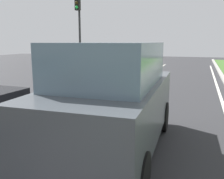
% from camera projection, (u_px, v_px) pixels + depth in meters
% --- Properties ---
extents(ground_plane, '(60.00, 60.00, 0.00)m').
position_uv_depth(ground_plane, '(129.00, 98.00, 10.31)').
color(ground_plane, '#2D2D30').
extents(lane_line_center, '(0.12, 32.00, 0.01)m').
position_uv_depth(lane_line_center, '(114.00, 96.00, 10.54)').
color(lane_line_center, silver).
rests_on(lane_line_center, ground).
extents(lane_line_right_edge, '(0.12, 32.00, 0.01)m').
position_uv_depth(lane_line_right_edge, '(223.00, 105.00, 9.11)').
color(lane_line_right_edge, silver).
rests_on(lane_line_right_edge, ground).
extents(car_suv_ahead, '(2.11, 4.57, 2.28)m').
position_uv_depth(car_suv_ahead, '(113.00, 98.00, 5.06)').
color(car_suv_ahead, '#474C51').
rests_on(car_suv_ahead, ground).
extents(car_hatchback_far, '(1.78, 3.73, 1.78)m').
position_uv_depth(car_hatchback_far, '(88.00, 73.00, 11.40)').
color(car_hatchback_far, navy).
rests_on(car_hatchback_far, ground).
extents(traffic_light_overhead_left, '(0.32, 0.50, 5.29)m').
position_uv_depth(traffic_light_overhead_left, '(79.00, 21.00, 16.02)').
color(traffic_light_overhead_left, '#2D2D2D').
rests_on(traffic_light_overhead_left, ground).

